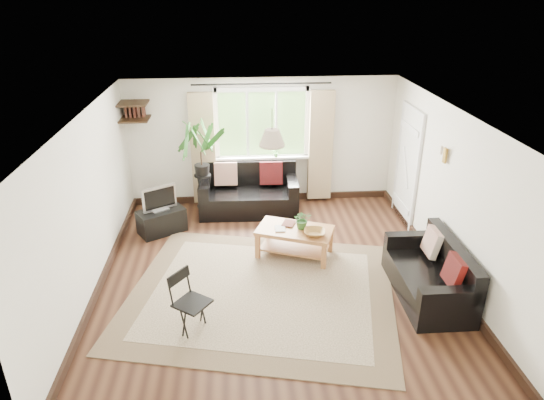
{
  "coord_description": "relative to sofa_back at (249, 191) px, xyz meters",
  "views": [
    {
      "loc": [
        -0.52,
        -6.01,
        3.95
      ],
      "look_at": [
        0.0,
        0.4,
        1.05
      ],
      "focal_mm": 32.0,
      "sensor_mm": 36.0,
      "label": 1
    }
  ],
  "objects": [
    {
      "name": "palm_stand",
      "position": [
        -0.83,
        -0.12,
        0.46
      ],
      "size": [
        0.73,
        0.73,
        1.77
      ],
      "primitive_type": null,
      "rotation": [
        0.0,
        0.0,
        -0.06
      ],
      "color": "black",
      "rests_on": "floor"
    },
    {
      "name": "rug",
      "position": [
        0.07,
        -2.65,
        -0.41
      ],
      "size": [
        4.19,
        3.8,
        0.02
      ],
      "primitive_type": "cube",
      "rotation": [
        0.0,
        0.0,
        -0.22
      ],
      "color": "beige",
      "rests_on": "floor"
    },
    {
      "name": "book_b",
      "position": [
        0.49,
        -1.46,
        0.06
      ],
      "size": [
        0.26,
        0.3,
        0.02
      ],
      "primitive_type": "imported",
      "rotation": [
        0.0,
        0.0,
        -0.37
      ],
      "color": "#532A21",
      "rests_on": "coffee_table"
    },
    {
      "name": "pendant_lamp",
      "position": [
        0.28,
        -1.84,
        1.63
      ],
      "size": [
        0.36,
        0.36,
        0.54
      ],
      "primitive_type": null,
      "color": "beige",
      "rests_on": "ceiling"
    },
    {
      "name": "window",
      "position": [
        0.28,
        0.47,
        1.13
      ],
      "size": [
        2.5,
        0.16,
        2.16
      ],
      "primitive_type": null,
      "color": "white",
      "rests_on": "wall_back"
    },
    {
      "name": "table_plant",
      "position": [
        0.77,
        -1.66,
        0.2
      ],
      "size": [
        0.28,
        0.25,
        0.3
      ],
      "primitive_type": "imported",
      "rotation": [
        0.0,
        0.0,
        -0.04
      ],
      "color": "#2D5E25",
      "rests_on": "coffee_table"
    },
    {
      "name": "wall_right",
      "position": [
        2.78,
        -2.24,
        0.78
      ],
      "size": [
        0.02,
        5.5,
        2.4
      ],
      "primitive_type": "cube",
      "color": "silver",
      "rests_on": "floor"
    },
    {
      "name": "corner_shelf",
      "position": [
        -1.97,
        0.26,
        1.47
      ],
      "size": [
        0.5,
        0.5,
        0.34
      ],
      "primitive_type": null,
      "color": "black",
      "rests_on": "wall_back"
    },
    {
      "name": "sofa_back",
      "position": [
        0.0,
        0.0,
        0.0
      ],
      "size": [
        1.82,
        0.96,
        0.84
      ],
      "primitive_type": null,
      "rotation": [
        0.0,
        0.0,
        -0.04
      ],
      "color": "black",
      "rests_on": "floor"
    },
    {
      "name": "door",
      "position": [
        2.75,
        -0.54,
        0.58
      ],
      "size": [
        0.06,
        0.96,
        2.06
      ],
      "primitive_type": "cube",
      "color": "silver",
      "rests_on": "wall_right"
    },
    {
      "name": "sill_plant",
      "position": [
        0.53,
        0.39,
        0.64
      ],
      "size": [
        0.14,
        0.1,
        0.27
      ],
      "primitive_type": "imported",
      "color": "#2D6023",
      "rests_on": "window"
    },
    {
      "name": "wall_back",
      "position": [
        0.28,
        0.51,
        0.78
      ],
      "size": [
        5.0,
        0.02,
        2.4
      ],
      "primitive_type": "cube",
      "color": "silver",
      "rests_on": "floor"
    },
    {
      "name": "ceiling",
      "position": [
        0.28,
        -2.24,
        1.98
      ],
      "size": [
        5.5,
        5.5,
        0.0
      ],
      "primitive_type": "plane",
      "rotation": [
        3.14,
        0.0,
        0.0
      ],
      "color": "white",
      "rests_on": "floor"
    },
    {
      "name": "wall_front",
      "position": [
        0.28,
        -4.99,
        0.78
      ],
      "size": [
        5.0,
        0.02,
        2.4
      ],
      "primitive_type": "cube",
      "color": "silver",
      "rests_on": "floor"
    },
    {
      "name": "coffee_table",
      "position": [
        0.65,
        -1.67,
        -0.19
      ],
      "size": [
        1.3,
        1.01,
        0.47
      ],
      "primitive_type": null,
      "rotation": [
        0.0,
        0.0,
        -0.38
      ],
      "color": "#935E30",
      "rests_on": "floor"
    },
    {
      "name": "wall_sconce",
      "position": [
        2.71,
        -1.94,
        1.32
      ],
      "size": [
        0.12,
        0.12,
        0.28
      ],
      "primitive_type": null,
      "color": "beige",
      "rests_on": "wall_right"
    },
    {
      "name": "tv_stand",
      "position": [
        -1.53,
        -0.7,
        -0.22
      ],
      "size": [
        0.88,
        0.76,
        0.41
      ],
      "primitive_type": "cube",
      "rotation": [
        0.0,
        0.0,
        0.54
      ],
      "color": "black",
      "rests_on": "floor"
    },
    {
      "name": "bowl",
      "position": [
        0.92,
        -1.89,
        0.09
      ],
      "size": [
        0.36,
        0.36,
        0.08
      ],
      "primitive_type": "imported",
      "rotation": [
        0.0,
        0.0,
        -0.14
      ],
      "color": "olive",
      "rests_on": "coffee_table"
    },
    {
      "name": "wall_left",
      "position": [
        -2.22,
        -2.24,
        0.78
      ],
      "size": [
        0.02,
        5.5,
        2.4
      ],
      "primitive_type": "cube",
      "color": "silver",
      "rests_on": "floor"
    },
    {
      "name": "book_a",
      "position": [
        0.34,
        -1.65,
        0.06
      ],
      "size": [
        0.16,
        0.22,
        0.02
      ],
      "primitive_type": "imported",
      "rotation": [
        0.0,
        0.0,
        -0.02
      ],
      "color": "silver",
      "rests_on": "coffee_table"
    },
    {
      "name": "floor",
      "position": [
        0.28,
        -2.24,
        -0.42
      ],
      "size": [
        5.5,
        5.5,
        0.0
      ],
      "primitive_type": "plane",
      "color": "black",
      "rests_on": "ground"
    },
    {
      "name": "tv",
      "position": [
        -1.53,
        -0.7,
        0.22
      ],
      "size": [
        0.61,
        0.47,
        0.45
      ],
      "primitive_type": null,
      "rotation": [
        0.0,
        0.0,
        0.54
      ],
      "color": "#A5A5AA",
      "rests_on": "tv_stand"
    },
    {
      "name": "folding_chair",
      "position": [
        -0.81,
        -3.37,
        -0.03
      ],
      "size": [
        0.57,
        0.57,
        0.79
      ],
      "primitive_type": null,
      "rotation": [
        0.0,
        0.0,
        0.93
      ],
      "color": "black",
      "rests_on": "floor"
    },
    {
      "name": "sofa_right",
      "position": [
        2.33,
        -2.87,
        -0.05
      ],
      "size": [
        1.6,
        0.81,
        0.75
      ],
      "primitive_type": null,
      "rotation": [
        0.0,
        0.0,
        -1.58
      ],
      "color": "black",
      "rests_on": "floor"
    }
  ]
}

